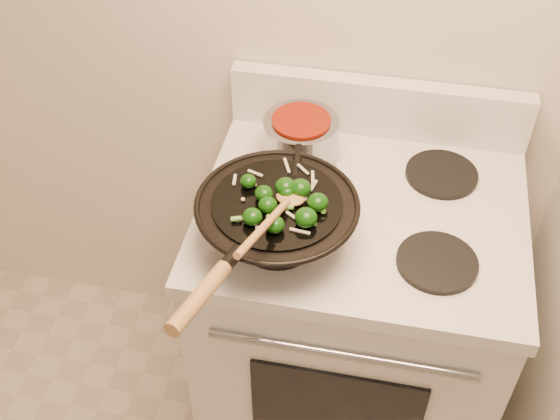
# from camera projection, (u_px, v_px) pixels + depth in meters

# --- Properties ---
(stove) EXTENTS (0.78, 0.67, 1.08)m
(stove) POSITION_uv_depth(u_px,v_px,m) (350.00, 320.00, 2.00)
(stove) COLOR white
(stove) RESTS_ON ground
(wok) EXTENTS (0.36, 0.59, 0.18)m
(wok) POSITION_uv_depth(u_px,v_px,m) (276.00, 219.00, 1.55)
(wok) COLOR black
(wok) RESTS_ON stove
(stirfry) EXTENTS (0.22, 0.25, 0.04)m
(stirfry) POSITION_uv_depth(u_px,v_px,m) (284.00, 201.00, 1.49)
(stirfry) COLOR #0E3B09
(stirfry) RESTS_ON wok
(wooden_spoon) EXTENTS (0.10, 0.29, 0.09)m
(wooden_spoon) POSITION_uv_depth(u_px,v_px,m) (276.00, 213.00, 1.44)
(wooden_spoon) COLOR #A97542
(wooden_spoon) RESTS_ON wok
(saucepan) EXTENTS (0.19, 0.30, 0.11)m
(saucepan) POSITION_uv_depth(u_px,v_px,m) (301.00, 138.00, 1.76)
(saucepan) COLOR gray
(saucepan) RESTS_ON stove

